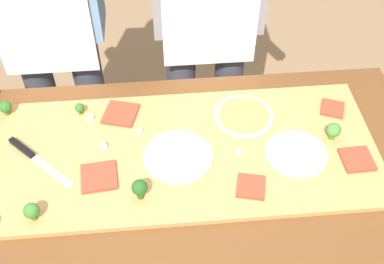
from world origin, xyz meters
name	(u,v)px	position (x,y,z in m)	size (l,w,h in m)	color
prep_table	(177,187)	(0.00, 0.00, 0.68)	(1.60, 0.82, 0.78)	brown
cutting_board	(178,153)	(0.01, 0.05, 0.79)	(1.25, 0.52, 0.02)	tan
chefs_knife	(32,156)	(-0.44, 0.07, 0.81)	(0.22, 0.21, 0.02)	#B7BABF
pizza_whole_white_garlic	(296,153)	(0.38, 0.00, 0.81)	(0.20, 0.20, 0.02)	beige
pizza_whole_cheese_artichoke	(178,156)	(0.01, 0.02, 0.81)	(0.22, 0.22, 0.02)	beige
pizza_whole_pesto_green	(244,116)	(0.24, 0.18, 0.81)	(0.20, 0.20, 0.02)	beige
pizza_slice_far_right	(251,187)	(0.21, -0.11, 0.81)	(0.08, 0.08, 0.01)	#BC3D28
pizza_slice_near_right	(121,114)	(-0.17, 0.22, 0.81)	(0.11, 0.11, 0.01)	#BC3D28
pizza_slice_near_left	(357,159)	(0.56, -0.04, 0.81)	(0.09, 0.09, 0.01)	#BC3D28
pizza_slice_far_left	(332,109)	(0.55, 0.18, 0.81)	(0.08, 0.08, 0.01)	#BC3D28
pizza_slice_center	(99,177)	(-0.23, -0.04, 0.81)	(0.10, 0.10, 0.01)	#BC3D28
broccoli_floret_front_left	(140,188)	(-0.11, -0.11, 0.85)	(0.05, 0.05, 0.07)	#2C5915
broccoli_floret_back_right	(32,211)	(-0.40, -0.16, 0.84)	(0.04, 0.04, 0.06)	#3F7220
broccoli_floret_front_mid	(5,107)	(-0.55, 0.26, 0.83)	(0.04, 0.04, 0.05)	#366618
broccoli_floret_front_right	(80,108)	(-0.30, 0.24, 0.83)	(0.03, 0.03, 0.04)	#366618
broccoli_floret_center_right	(334,130)	(0.51, 0.06, 0.84)	(0.05, 0.05, 0.06)	#487A23
cheese_crumble_a	(140,131)	(-0.11, 0.14, 0.81)	(0.02, 0.02, 0.02)	silver
cheese_crumble_b	(239,153)	(0.20, 0.02, 0.81)	(0.01, 0.01, 0.01)	white
cheese_crumble_c	(90,118)	(-0.27, 0.21, 0.81)	(0.02, 0.02, 0.02)	silver
cheese_crumble_d	(103,146)	(-0.22, 0.08, 0.81)	(0.02, 0.02, 0.02)	white
cook_left	(44,8)	(-0.42, 0.59, 1.00)	(0.54, 0.39, 1.67)	#333847
cook_right	(207,0)	(0.16, 0.59, 1.00)	(0.54, 0.39, 1.67)	#333847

